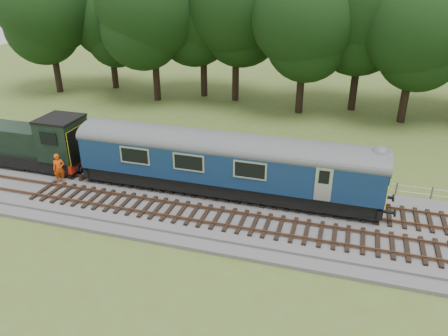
% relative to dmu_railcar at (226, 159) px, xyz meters
% --- Properties ---
extents(ground, '(120.00, 120.00, 0.00)m').
position_rel_dmu_railcar_xyz_m(ground, '(5.98, -1.40, -2.61)').
color(ground, '#546425').
rests_on(ground, ground).
extents(ballast, '(70.00, 7.00, 0.35)m').
position_rel_dmu_railcar_xyz_m(ballast, '(5.98, -1.40, -2.43)').
color(ballast, '#4C4C4F').
rests_on(ballast, ground).
extents(track_north, '(67.20, 2.40, 0.21)m').
position_rel_dmu_railcar_xyz_m(track_north, '(5.98, -0.00, -2.19)').
color(track_north, black).
rests_on(track_north, ballast).
extents(track_south, '(67.20, 2.40, 0.21)m').
position_rel_dmu_railcar_xyz_m(track_south, '(5.98, -3.00, -2.19)').
color(track_south, black).
rests_on(track_south, ballast).
extents(fence, '(64.00, 0.12, 1.00)m').
position_rel_dmu_railcar_xyz_m(fence, '(5.98, 3.10, -2.61)').
color(fence, '#6B6054').
rests_on(fence, ground).
extents(tree_line, '(70.00, 8.00, 18.00)m').
position_rel_dmu_railcar_xyz_m(tree_line, '(5.98, 20.60, -2.61)').
color(tree_line, black).
rests_on(tree_line, ground).
extents(dmu_railcar, '(18.05, 2.86, 3.88)m').
position_rel_dmu_railcar_xyz_m(dmu_railcar, '(0.00, 0.00, 0.00)').
color(dmu_railcar, black).
rests_on(dmu_railcar, ground).
extents(shunter_loco, '(8.92, 2.60, 3.38)m').
position_rel_dmu_railcar_xyz_m(shunter_loco, '(-13.93, 0.00, -0.63)').
color(shunter_loco, black).
rests_on(shunter_loco, ground).
extents(worker, '(0.84, 0.82, 1.95)m').
position_rel_dmu_railcar_xyz_m(worker, '(-10.51, -1.68, -1.28)').
color(worker, '#DE480B').
rests_on(worker, ballast).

